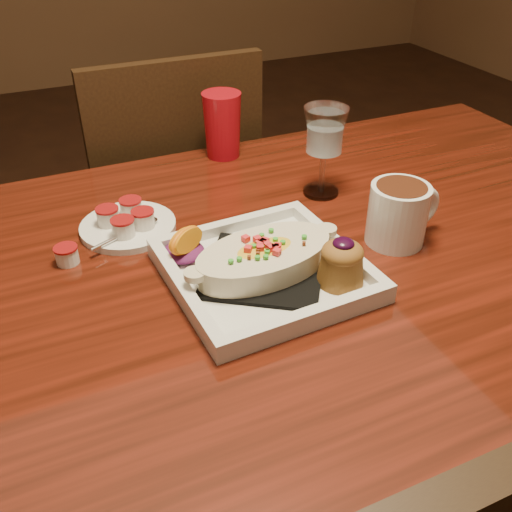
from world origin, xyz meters
name	(u,v)px	position (x,y,z in m)	size (l,w,h in m)	color
table	(276,308)	(0.00, 0.00, 0.65)	(1.50, 0.90, 0.75)	maroon
chair_far	(171,212)	(0.00, 0.63, 0.51)	(0.42, 0.42, 0.93)	black
plate	(270,263)	(-0.03, -0.04, 0.78)	(0.28, 0.28, 0.08)	white
coffee_mug	(400,211)	(0.20, -0.03, 0.80)	(0.13, 0.09, 0.10)	white
goblet	(325,136)	(0.17, 0.17, 0.86)	(0.08, 0.08, 0.17)	silver
saucer	(127,224)	(-0.19, 0.18, 0.76)	(0.16, 0.16, 0.11)	white
creamer_loose	(67,255)	(-0.30, 0.13, 0.76)	(0.04, 0.04, 0.03)	silver
red_tumbler	(222,125)	(0.07, 0.40, 0.82)	(0.08, 0.08, 0.13)	#B10C18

